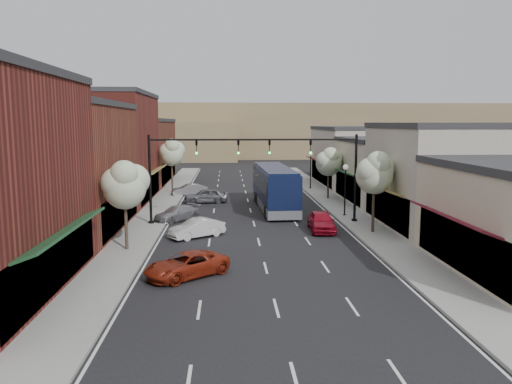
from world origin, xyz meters
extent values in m
plane|color=black|center=(0.00, 0.00, 0.00)|extent=(160.00, 160.00, 0.00)
cube|color=gray|center=(-8.40, 18.50, 0.07)|extent=(2.80, 73.00, 0.15)
cube|color=gray|center=(8.40, 18.50, 0.07)|extent=(2.80, 73.00, 0.15)
cube|color=gray|center=(-7.00, 18.50, 0.07)|extent=(0.25, 73.00, 0.17)
cube|color=gray|center=(7.00, 18.50, 0.07)|extent=(0.25, 73.00, 0.17)
cube|color=black|center=(-10.10, -8.00, 1.60)|extent=(0.60, 11.90, 2.60)
cube|color=#1B4425|center=(-9.30, -8.00, 3.10)|extent=(1.07, 9.80, 0.49)
cube|color=brown|center=(-14.30, 6.00, 4.50)|extent=(9.00, 14.00, 9.00)
cube|color=#2D2D30|center=(-14.30, 6.00, 9.20)|extent=(9.20, 14.10, 0.40)
cube|color=black|center=(-10.10, 6.00, 1.60)|extent=(0.60, 11.90, 2.60)
cube|color=#59141F|center=(-9.30, 6.00, 3.10)|extent=(1.07, 9.80, 0.49)
cube|color=maroon|center=(-14.30, 20.00, 5.25)|extent=(9.00, 14.00, 10.50)
cube|color=#2D2D30|center=(-14.30, 20.00, 10.70)|extent=(9.20, 14.10, 0.40)
cube|color=black|center=(-10.10, 20.00, 1.60)|extent=(0.60, 11.90, 2.60)
cube|color=olive|center=(-9.30, 20.00, 3.10)|extent=(1.07, 9.80, 0.49)
cube|color=brown|center=(-14.30, 36.00, 4.00)|extent=(9.00, 18.00, 8.00)
cube|color=#2D2D30|center=(-14.30, 36.00, 8.20)|extent=(9.20, 18.10, 0.40)
cube|color=black|center=(-10.10, 36.00, 1.60)|extent=(0.60, 15.30, 2.60)
cube|color=#1B4425|center=(-9.30, 36.00, 3.10)|extent=(1.07, 12.60, 0.49)
cube|color=black|center=(10.10, -6.00, 1.60)|extent=(0.60, 10.20, 2.60)
cube|color=#59141F|center=(9.30, -6.00, 3.10)|extent=(1.07, 8.40, 0.49)
cube|color=#B7AD9D|center=(13.80, 6.00, 3.75)|extent=(8.00, 12.00, 7.50)
cube|color=#2D2D30|center=(13.80, 6.00, 7.70)|extent=(8.20, 12.10, 0.40)
cube|color=black|center=(10.10, 6.00, 1.60)|extent=(0.60, 10.20, 2.60)
cube|color=olive|center=(9.30, 6.00, 3.10)|extent=(1.07, 8.40, 0.49)
cube|color=beige|center=(13.80, 18.00, 3.00)|extent=(8.00, 12.00, 6.00)
cube|color=#2D2D30|center=(13.80, 18.00, 6.20)|extent=(8.20, 12.10, 0.40)
cube|color=black|center=(10.10, 18.00, 1.60)|extent=(0.60, 10.20, 2.60)
cube|color=#1B4425|center=(9.30, 18.00, 3.10)|extent=(1.07, 8.40, 0.49)
cube|color=#B7AD9D|center=(13.80, 32.00, 3.50)|extent=(8.00, 16.00, 7.00)
cube|color=#2D2D30|center=(13.80, 32.00, 7.20)|extent=(8.20, 16.10, 0.40)
cube|color=black|center=(10.10, 32.00, 1.60)|extent=(0.60, 13.60, 2.60)
cube|color=#59141F|center=(9.30, 32.00, 3.10)|extent=(1.07, 11.20, 0.49)
cube|color=#7A6647|center=(0.00, 90.00, 6.00)|extent=(120.00, 30.00, 12.00)
cube|color=#7A6647|center=(-25.00, 78.00, 4.00)|extent=(50.00, 20.00, 8.00)
cylinder|color=black|center=(8.00, 8.00, 0.15)|extent=(0.44, 0.44, 0.30)
cylinder|color=black|center=(8.00, 8.00, 3.50)|extent=(0.20, 0.20, 7.00)
cylinder|color=black|center=(4.00, 8.00, 6.60)|extent=(8.00, 0.14, 0.14)
imported|color=black|center=(4.40, 8.00, 6.00)|extent=(0.18, 0.46, 1.10)
sphere|color=#19E533|center=(4.40, 7.88, 5.58)|extent=(0.18, 0.18, 0.18)
imported|color=black|center=(1.20, 8.00, 6.00)|extent=(0.18, 0.46, 1.10)
sphere|color=#19E533|center=(1.20, 7.88, 5.58)|extent=(0.18, 0.18, 0.18)
cylinder|color=black|center=(-8.00, 8.00, 0.15)|extent=(0.44, 0.44, 0.30)
cylinder|color=black|center=(-8.00, 8.00, 3.50)|extent=(0.20, 0.20, 7.00)
cylinder|color=black|center=(-4.00, 8.00, 6.60)|extent=(8.00, 0.14, 0.14)
imported|color=black|center=(-4.40, 8.00, 6.00)|extent=(0.18, 0.46, 1.10)
sphere|color=#19E533|center=(-4.40, 7.88, 5.58)|extent=(0.18, 0.18, 0.18)
imported|color=black|center=(-1.20, 8.00, 6.00)|extent=(0.18, 0.46, 1.10)
sphere|color=#19E533|center=(-1.20, 7.88, 5.58)|extent=(0.18, 0.18, 0.18)
cylinder|color=#47382B|center=(8.30, 4.00, 1.86)|extent=(0.20, 0.20, 3.71)
sphere|color=#AEC094|center=(8.30, 4.00, 4.18)|extent=(2.60, 2.60, 2.60)
sphere|color=#AEC094|center=(8.80, 4.30, 4.64)|extent=(2.00, 2.00, 2.00)
sphere|color=#AEC094|center=(7.90, 3.70, 4.52)|extent=(1.90, 1.90, 1.90)
sphere|color=#AEC094|center=(8.40, 3.50, 5.10)|extent=(1.70, 1.70, 1.70)
cylinder|color=#47382B|center=(8.30, 20.00, 1.66)|extent=(0.20, 0.20, 3.33)
sphere|color=#AEC094|center=(8.30, 20.00, 3.74)|extent=(2.60, 2.60, 2.60)
sphere|color=#AEC094|center=(8.80, 20.30, 4.16)|extent=(2.00, 2.00, 2.00)
sphere|color=#AEC094|center=(7.90, 19.70, 4.06)|extent=(1.90, 1.90, 1.90)
sphere|color=#AEC094|center=(8.40, 19.50, 4.58)|extent=(1.70, 1.70, 1.70)
cylinder|color=#47382B|center=(-8.30, 0.00, 1.76)|extent=(0.20, 0.20, 3.52)
sphere|color=#AEC094|center=(-8.30, 0.00, 3.96)|extent=(2.60, 2.60, 2.60)
sphere|color=#AEC094|center=(-7.80, 0.30, 4.40)|extent=(2.00, 2.00, 2.00)
sphere|color=#AEC094|center=(-8.70, -0.30, 4.29)|extent=(1.90, 1.90, 1.90)
sphere|color=#AEC094|center=(-8.20, -0.50, 4.84)|extent=(1.70, 1.70, 1.70)
cylinder|color=#47382B|center=(-8.30, 26.00, 1.92)|extent=(0.20, 0.20, 3.84)
sphere|color=#AEC094|center=(-8.30, 26.00, 4.32)|extent=(2.60, 2.60, 2.60)
sphere|color=#AEC094|center=(-7.80, 26.30, 4.80)|extent=(2.00, 2.00, 2.00)
sphere|color=#AEC094|center=(-8.70, 25.70, 4.68)|extent=(1.90, 1.90, 1.90)
sphere|color=#AEC094|center=(-8.20, 25.50, 5.28)|extent=(1.70, 1.70, 1.70)
cylinder|color=black|center=(7.80, 10.50, 0.10)|extent=(0.28, 0.28, 0.20)
cylinder|color=black|center=(7.80, 10.50, 2.00)|extent=(0.12, 0.12, 4.00)
sphere|color=white|center=(7.80, 10.50, 4.22)|extent=(0.44, 0.44, 0.44)
cylinder|color=black|center=(7.80, 28.00, 0.10)|extent=(0.28, 0.28, 0.20)
cylinder|color=black|center=(7.80, 28.00, 2.00)|extent=(0.12, 0.12, 4.00)
sphere|color=white|center=(7.80, 28.00, 4.22)|extent=(0.44, 0.44, 0.44)
cube|color=#0D1636|center=(2.23, 14.59, 2.08)|extent=(3.26, 12.80, 3.25)
cube|color=#595B60|center=(2.23, 14.59, 0.58)|extent=(3.28, 12.82, 0.74)
cube|color=black|center=(2.23, 14.59, 2.54)|extent=(3.28, 11.78, 1.16)
cube|color=#0D1636|center=(2.23, 14.59, 3.75)|extent=(3.02, 12.28, 0.26)
cube|color=black|center=(2.48, 8.30, 2.75)|extent=(2.20, 0.17, 1.27)
cylinder|color=black|center=(1.16, 10.10, 0.55)|extent=(0.38, 1.11, 1.10)
cylinder|color=black|center=(3.66, 10.20, 0.55)|extent=(0.38, 1.11, 1.10)
cylinder|color=black|center=(0.82, 18.56, 0.55)|extent=(0.38, 1.11, 1.10)
cylinder|color=black|center=(3.31, 18.66, 0.55)|extent=(0.38, 1.11, 1.10)
cylinder|color=black|center=(0.88, 17.08, 0.55)|extent=(0.38, 1.11, 1.10)
cylinder|color=black|center=(3.37, 17.18, 0.55)|extent=(0.38, 1.11, 1.10)
imported|color=maroon|center=(4.78, 5.05, 0.74)|extent=(1.97, 4.44, 1.49)
imported|color=maroon|center=(-4.20, -5.37, 0.63)|extent=(4.83, 4.47, 1.26)
imported|color=silver|center=(-4.20, 3.56, 0.65)|extent=(4.04, 3.40, 1.30)
imported|color=#929297|center=(-6.19, 9.58, 0.61)|extent=(4.04, 4.26, 1.21)
imported|color=#585A60|center=(-4.20, 18.48, 0.73)|extent=(4.43, 2.15, 1.46)
imported|color=#AAA9AF|center=(-6.20, 23.59, 0.63)|extent=(4.07, 2.44, 1.27)
camera|label=1|loc=(-2.05, -30.43, 7.92)|focal=35.00mm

